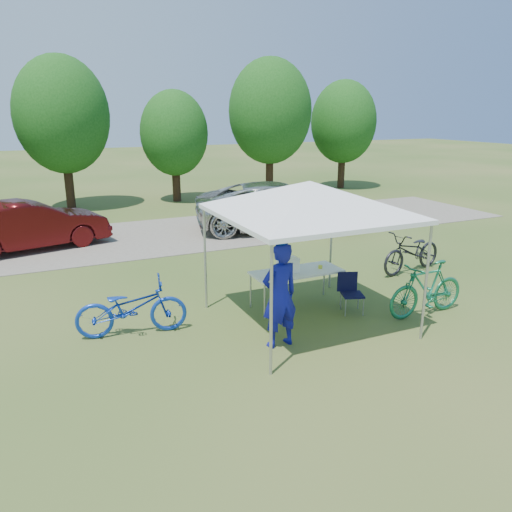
{
  "coord_description": "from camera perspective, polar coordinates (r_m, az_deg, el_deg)",
  "views": [
    {
      "loc": [
        -4.6,
        -7.69,
        3.93
      ],
      "look_at": [
        -0.14,
        2.0,
        0.82
      ],
      "focal_mm": 35.0,
      "sensor_mm": 36.0,
      "label": 1
    }
  ],
  "objects": [
    {
      "name": "cooler",
      "position": [
        10.12,
        3.66,
        -1.05
      ],
      "size": [
        0.41,
        0.28,
        0.3
      ],
      "color": "white",
      "rests_on": "folding_table"
    },
    {
      "name": "bike_green",
      "position": [
        10.43,
        18.93,
        -3.56
      ],
      "size": [
        1.84,
        0.55,
        1.1
      ],
      "primitive_type": "imported",
      "rotation": [
        0.0,
        0.0,
        -1.55
      ],
      "color": "#186C48",
      "rests_on": "ground"
    },
    {
      "name": "folding_chair",
      "position": [
        10.26,
        10.7,
        -3.74
      ],
      "size": [
        0.52,
        0.55,
        0.8
      ],
      "rotation": [
        0.0,
        0.0,
        -0.34
      ],
      "color": "black",
      "rests_on": "ground"
    },
    {
      "name": "minivan",
      "position": [
        17.07,
        2.75,
        5.75
      ],
      "size": [
        6.26,
        4.23,
        1.59
      ],
      "primitive_type": "imported",
      "rotation": [
        0.0,
        0.0,
        1.27
      ],
      "color": "beige",
      "rests_on": "gravel_strip"
    },
    {
      "name": "bike_dark",
      "position": [
        13.12,
        17.46,
        0.48
      ],
      "size": [
        2.1,
        1.04,
        1.05
      ],
      "primitive_type": "imported",
      "rotation": [
        0.0,
        0.0,
        -1.4
      ],
      "color": "black",
      "rests_on": "ground"
    },
    {
      "name": "ground",
      "position": [
        9.78,
        5.7,
        -7.51
      ],
      "size": [
        100.0,
        100.0,
        0.0
      ],
      "primitive_type": "plane",
      "color": "#2D5119",
      "rests_on": "ground"
    },
    {
      "name": "cyclist",
      "position": [
        8.48,
        2.73,
        -4.49
      ],
      "size": [
        0.72,
        0.51,
        1.86
      ],
      "primitive_type": "imported",
      "rotation": [
        0.0,
        0.0,
        3.24
      ],
      "color": "#11148D",
      "rests_on": "ground"
    },
    {
      "name": "canopy",
      "position": [
        9.05,
        6.17,
        8.05
      ],
      "size": [
        4.53,
        4.53,
        3.0
      ],
      "color": "#A5A5AA",
      "rests_on": "ground"
    },
    {
      "name": "treeline",
      "position": [
        22.16,
        -13.98,
        14.79
      ],
      "size": [
        24.89,
        4.28,
        6.3
      ],
      "color": "#382314",
      "rests_on": "ground"
    },
    {
      "name": "bike_blue",
      "position": [
        9.31,
        -14.04,
        -5.74
      ],
      "size": [
        2.06,
        0.99,
        1.04
      ],
      "primitive_type": "imported",
      "rotation": [
        0.0,
        0.0,
        1.41
      ],
      "color": "#1338A7",
      "rests_on": "ground"
    },
    {
      "name": "gravel_strip",
      "position": [
        16.81,
        -8.15,
        2.62
      ],
      "size": [
        24.0,
        5.0,
        0.02
      ],
      "primitive_type": "cube",
      "color": "gray",
      "rests_on": "ground"
    },
    {
      "name": "ice_cream_cup",
      "position": [
        10.48,
        7.36,
        -1.23
      ],
      "size": [
        0.09,
        0.09,
        0.07
      ],
      "primitive_type": "cylinder",
      "color": "gold",
      "rests_on": "folding_table"
    },
    {
      "name": "sedan",
      "position": [
        15.92,
        -24.38,
        3.22
      ],
      "size": [
        4.56,
        2.48,
        1.43
      ],
      "primitive_type": "imported",
      "rotation": [
        0.0,
        0.0,
        1.81
      ],
      "color": "#420B0B",
      "rests_on": "gravel_strip"
    },
    {
      "name": "folding_table",
      "position": [
        10.28,
        4.66,
        -1.94
      ],
      "size": [
        1.88,
        0.78,
        0.77
      ],
      "color": "white",
      "rests_on": "ground"
    }
  ]
}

